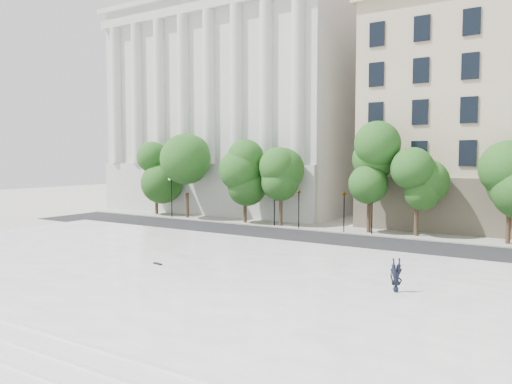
# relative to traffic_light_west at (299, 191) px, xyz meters

# --- Properties ---
(ground) EXTENTS (160.00, 160.00, 0.00)m
(ground) POSITION_rel_traffic_light_west_xyz_m (2.00, -22.30, -3.62)
(ground) COLOR #B4B2AA
(ground) RESTS_ON ground
(plaza) EXTENTS (44.00, 22.00, 0.45)m
(plaza) POSITION_rel_traffic_light_west_xyz_m (2.00, -19.30, -3.39)
(plaza) COLOR white
(plaza) RESTS_ON ground
(street) EXTENTS (60.00, 8.00, 0.02)m
(street) POSITION_rel_traffic_light_west_xyz_m (2.00, -4.30, -3.61)
(street) COLOR black
(street) RESTS_ON ground
(far_sidewalk) EXTENTS (60.00, 4.00, 0.12)m
(far_sidewalk) POSITION_rel_traffic_light_west_xyz_m (2.00, 1.70, -3.56)
(far_sidewalk) COLOR #9F9C92
(far_sidewalk) RESTS_ON ground
(building_west) EXTENTS (31.50, 27.65, 25.60)m
(building_west) POSITION_rel_traffic_light_west_xyz_m (-15.00, 16.27, 9.27)
(building_west) COLOR #B4B4AF
(building_west) RESTS_ON ground
(traffic_light_west) EXTENTS (0.75, 1.60, 4.13)m
(traffic_light_west) POSITION_rel_traffic_light_west_xyz_m (0.00, 0.00, 0.00)
(traffic_light_west) COLOR black
(traffic_light_west) RESTS_ON ground
(traffic_light_east) EXTENTS (0.77, 1.74, 4.18)m
(traffic_light_east) POSITION_rel_traffic_light_west_xyz_m (4.51, -0.00, 0.07)
(traffic_light_east) COLOR black
(traffic_light_east) RESTS_ON ground
(person_lying) EXTENTS (1.37, 1.65, 0.44)m
(person_lying) POSITION_rel_traffic_light_west_xyz_m (14.64, -18.27, -2.95)
(person_lying) COLOR black
(person_lying) RESTS_ON plaza
(skateboard) EXTENTS (0.73, 0.31, 0.07)m
(skateboard) POSITION_rel_traffic_light_west_xyz_m (0.92, -19.81, -3.13)
(skateboard) COLOR black
(skateboard) RESTS_ON plaza
(street_trees) EXTENTS (45.13, 5.01, 7.92)m
(street_trees) POSITION_rel_traffic_light_west_xyz_m (0.53, 0.99, 1.70)
(street_trees) COLOR #382619
(street_trees) RESTS_ON ground
(lamp_posts) EXTENTS (37.40, 0.28, 4.54)m
(lamp_posts) POSITION_rel_traffic_light_west_xyz_m (2.21, 0.30, -0.57)
(lamp_posts) COLOR black
(lamp_posts) RESTS_ON ground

